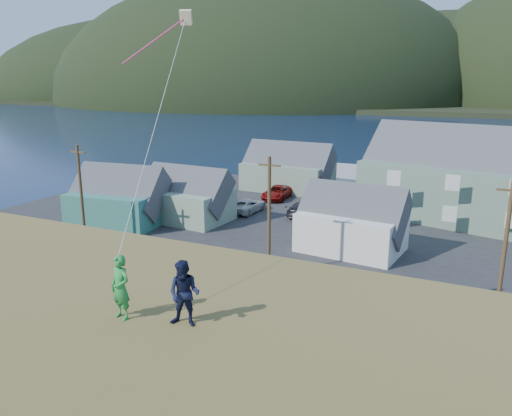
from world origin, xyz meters
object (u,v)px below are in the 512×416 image
at_px(wharf, 356,176).
at_px(kite_flyer_navy, 184,294).
at_px(shed_palegreen_near, 185,196).
at_px(shed_teal, 119,198).
at_px(shed_palegreen_far, 288,168).
at_px(kite_flyer_green, 120,288).
at_px(shed_white, 352,221).

relative_size(wharf, kite_flyer_navy, 14.32).
distance_m(shed_palegreen_near, kite_flyer_navy, 36.29).
height_order(wharf, shed_teal, shed_teal).
bearing_deg(shed_palegreen_near, wharf, 75.05).
bearing_deg(shed_palegreen_far, kite_flyer_green, -70.29).
bearing_deg(kite_flyer_green, wharf, 109.67).
bearing_deg(kite_flyer_navy, shed_palegreen_near, 112.66).
bearing_deg(shed_white, wharf, 109.59).
bearing_deg(shed_palegreen_far, shed_teal, -109.93).
bearing_deg(kite_flyer_navy, shed_white, 84.47).
bearing_deg(shed_palegreen_near, shed_teal, -138.62).
xyz_separation_m(shed_teal, shed_palegreen_near, (5.01, 3.81, -0.14)).
bearing_deg(kite_flyer_green, shed_teal, 142.74).
bearing_deg(kite_flyer_green, shed_white, 103.39).
xyz_separation_m(kite_flyer_green, kite_flyer_navy, (1.80, 0.40, 0.00)).
relative_size(kite_flyer_green, kite_flyer_navy, 1.00).
bearing_deg(shed_white, shed_teal, -169.27).
relative_size(shed_palegreen_near, shed_white, 1.06).
bearing_deg(shed_palegreen_far, wharf, 66.29).
distance_m(shed_teal, shed_palegreen_far, 22.82).
xyz_separation_m(shed_teal, shed_palegreen_far, (9.04, 20.95, 0.23)).
bearing_deg(wharf, shed_white, -76.57).
distance_m(shed_teal, kite_flyer_green, 35.50).
relative_size(wharf, shed_teal, 2.76).
relative_size(wharf, shed_palegreen_far, 2.28).
relative_size(wharf, shed_palegreen_near, 2.78).
distance_m(wharf, shed_white, 31.54).
bearing_deg(shed_palegreen_near, kite_flyer_green, -55.29).
distance_m(wharf, shed_teal, 35.71).
bearing_deg(shed_palegreen_far, shed_palegreen_near, -99.83).
xyz_separation_m(shed_teal, kite_flyer_navy, (24.73, -26.13, 5.50)).
height_order(wharf, shed_palegreen_far, shed_palegreen_far).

